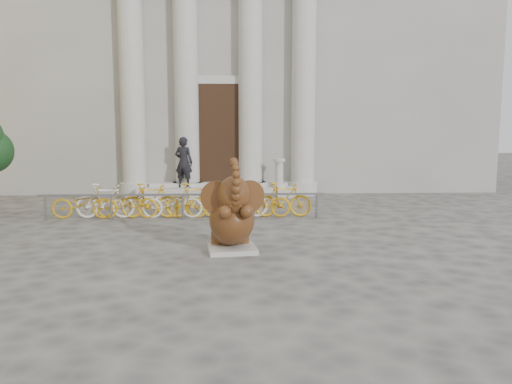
{
  "coord_description": "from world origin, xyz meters",
  "views": [
    {
      "loc": [
        0.52,
        -9.23,
        2.58
      ],
      "look_at": [
        1.05,
        2.15,
        1.1
      ],
      "focal_mm": 35.0,
      "sensor_mm": 36.0,
      "label": 1
    }
  ],
  "objects": [
    {
      "name": "pedestrian",
      "position": [
        -1.29,
        9.27,
        1.3
      ],
      "size": [
        0.79,
        0.63,
        1.87
      ],
      "primitive_type": "imported",
      "rotation": [
        0.0,
        0.0,
        2.83
      ],
      "color": "black",
      "rests_on": "entrance_steps"
    },
    {
      "name": "balustrade_post",
      "position": [
        2.23,
        9.1,
        0.85
      ],
      "size": [
        0.44,
        0.44,
        1.07
      ],
      "color": "#A8A59E",
      "rests_on": "entrance_steps"
    },
    {
      "name": "classical_building",
      "position": [
        0.0,
        14.93,
        5.98
      ],
      "size": [
        22.0,
        10.7,
        12.0
      ],
      "color": "gray",
      "rests_on": "ground"
    },
    {
      "name": "ground",
      "position": [
        0.0,
        0.0,
        0.0
      ],
      "size": [
        80.0,
        80.0,
        0.0
      ],
      "primitive_type": "plane",
      "color": "#474442",
      "rests_on": "ground"
    },
    {
      "name": "entrance_steps",
      "position": [
        0.0,
        9.4,
        0.18
      ],
      "size": [
        6.0,
        1.2,
        0.36
      ],
      "primitive_type": "cube",
      "color": "#A8A59E",
      "rests_on": "ground"
    },
    {
      "name": "elephant_statue",
      "position": [
        0.5,
        0.95,
        0.72
      ],
      "size": [
        1.31,
        1.51,
        1.97
      ],
      "rotation": [
        0.0,
        0.0,
        0.12
      ],
      "color": "#A8A59E",
      "rests_on": "ground"
    },
    {
      "name": "bike_rack",
      "position": [
        -0.91,
        4.97,
        0.5
      ],
      "size": [
        8.0,
        0.53,
        1.0
      ],
      "color": "slate",
      "rests_on": "ground"
    }
  ]
}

